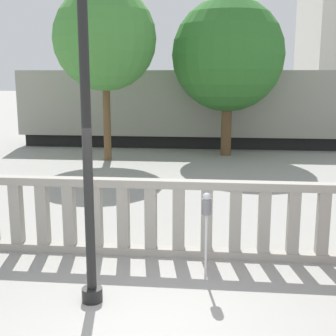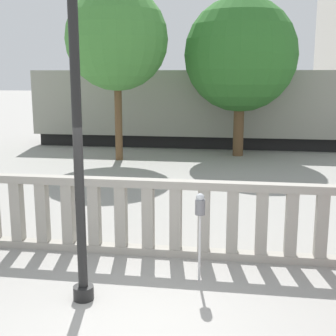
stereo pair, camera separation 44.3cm
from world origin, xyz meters
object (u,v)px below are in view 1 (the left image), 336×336
object	(u,v)px
lamppost	(82,12)
tree_right	(105,39)
tree_left	(228,55)
parking_meter	(206,212)
train_near	(241,106)

from	to	relation	value
lamppost	tree_right	distance (m)	11.18
lamppost	tree_left	xyz separation A→B (m)	(2.11, 12.54, -0.07)
parking_meter	train_near	size ratio (longest dim) A/B	0.07
lamppost	train_near	distance (m)	15.50
train_near	tree_right	bearing A→B (deg)	-140.74
lamppost	train_near	xyz separation A→B (m)	(2.78, 15.09, -2.20)
parking_meter	tree_right	xyz separation A→B (m)	(-3.91, 10.04, 3.30)
train_near	tree_right	size ratio (longest dim) A/B	3.04
parking_meter	tree_right	bearing A→B (deg)	111.28
lamppost	tree_left	size ratio (longest dim) A/B	1.05
train_near	lamppost	bearing A→B (deg)	-100.45
train_near	tree_right	xyz separation A→B (m)	(-5.10, -4.17, 2.65)
tree_right	tree_left	bearing A→B (deg)	20.07
tree_left	tree_right	size ratio (longest dim) A/B	0.97
tree_right	lamppost	bearing A→B (deg)	-78.04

